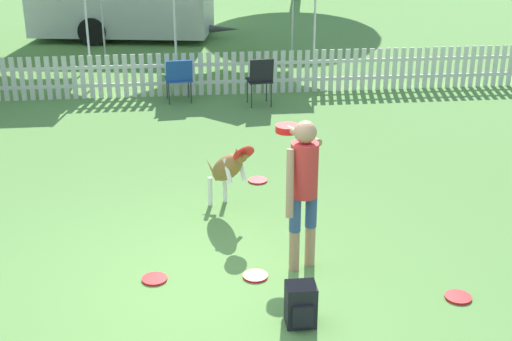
{
  "coord_description": "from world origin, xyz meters",
  "views": [
    {
      "loc": [
        -0.17,
        -6.18,
        3.79
      ],
      "look_at": [
        0.64,
        1.17,
        0.78
      ],
      "focal_mm": 50.0,
      "sensor_mm": 36.0,
      "label": 1
    }
  ],
  "objects_px": {
    "frisbee_near_handler": "(155,279)",
    "frisbee_far_scatter": "(258,180)",
    "frisbee_midfield": "(458,297)",
    "frisbee_near_dog": "(255,276)",
    "leaping_dog": "(228,168)",
    "backpack_on_grass": "(301,305)",
    "handler_person": "(302,176)",
    "folding_chair_green_right": "(260,77)",
    "folding_chair_center": "(179,76)"
  },
  "relations": [
    {
      "from": "backpack_on_grass",
      "to": "handler_person",
      "type": "bearing_deg",
      "value": 80.54
    },
    {
      "from": "handler_person",
      "to": "frisbee_near_handler",
      "type": "distance_m",
      "value": 1.84
    },
    {
      "from": "frisbee_near_dog",
      "to": "folding_chair_green_right",
      "type": "distance_m",
      "value": 6.03
    },
    {
      "from": "frisbee_near_handler",
      "to": "backpack_on_grass",
      "type": "xyz_separation_m",
      "value": [
        1.35,
        -0.93,
        0.19
      ]
    },
    {
      "from": "frisbee_midfield",
      "to": "frisbee_near_dog",
      "type": "bearing_deg",
      "value": 162.2
    },
    {
      "from": "folding_chair_green_right",
      "to": "frisbee_near_handler",
      "type": "bearing_deg",
      "value": 66.74
    },
    {
      "from": "backpack_on_grass",
      "to": "folding_chair_center",
      "type": "relative_size",
      "value": 0.5
    },
    {
      "from": "leaping_dog",
      "to": "frisbee_far_scatter",
      "type": "distance_m",
      "value": 1.17
    },
    {
      "from": "frisbee_far_scatter",
      "to": "frisbee_near_handler",
      "type": "bearing_deg",
      "value": -118.63
    },
    {
      "from": "frisbee_far_scatter",
      "to": "folding_chair_center",
      "type": "bearing_deg",
      "value": 104.68
    },
    {
      "from": "frisbee_far_scatter",
      "to": "frisbee_midfield",
      "type": "bearing_deg",
      "value": -62.58
    },
    {
      "from": "frisbee_midfield",
      "to": "folding_chair_center",
      "type": "height_order",
      "value": "folding_chair_center"
    },
    {
      "from": "leaping_dog",
      "to": "frisbee_near_handler",
      "type": "height_order",
      "value": "leaping_dog"
    },
    {
      "from": "leaping_dog",
      "to": "frisbee_midfield",
      "type": "relative_size",
      "value": 3.95
    },
    {
      "from": "frisbee_near_handler",
      "to": "folding_chair_green_right",
      "type": "height_order",
      "value": "folding_chair_green_right"
    },
    {
      "from": "frisbee_near_handler",
      "to": "frisbee_midfield",
      "type": "relative_size",
      "value": 1.0
    },
    {
      "from": "handler_person",
      "to": "leaping_dog",
      "type": "bearing_deg",
      "value": 90.48
    },
    {
      "from": "frisbee_midfield",
      "to": "folding_chair_center",
      "type": "distance_m",
      "value": 7.48
    },
    {
      "from": "handler_person",
      "to": "folding_chair_center",
      "type": "distance_m",
      "value": 6.31
    },
    {
      "from": "frisbee_midfield",
      "to": "frisbee_far_scatter",
      "type": "bearing_deg",
      "value": 117.42
    },
    {
      "from": "handler_person",
      "to": "frisbee_far_scatter",
      "type": "relative_size",
      "value": 6.25
    },
    {
      "from": "frisbee_far_scatter",
      "to": "folding_chair_center",
      "type": "height_order",
      "value": "folding_chair_center"
    },
    {
      "from": "leaping_dog",
      "to": "backpack_on_grass",
      "type": "height_order",
      "value": "leaping_dog"
    },
    {
      "from": "leaping_dog",
      "to": "backpack_on_grass",
      "type": "relative_size",
      "value": 2.52
    },
    {
      "from": "frisbee_near_dog",
      "to": "folding_chair_green_right",
      "type": "height_order",
      "value": "folding_chair_green_right"
    },
    {
      "from": "frisbee_midfield",
      "to": "frisbee_far_scatter",
      "type": "relative_size",
      "value": 1.0
    },
    {
      "from": "frisbee_midfield",
      "to": "folding_chair_center",
      "type": "bearing_deg",
      "value": 110.65
    },
    {
      "from": "frisbee_near_dog",
      "to": "backpack_on_grass",
      "type": "height_order",
      "value": "backpack_on_grass"
    },
    {
      "from": "frisbee_midfield",
      "to": "folding_chair_green_right",
      "type": "relative_size",
      "value": 0.29
    },
    {
      "from": "frisbee_near_handler",
      "to": "leaping_dog",
      "type": "bearing_deg",
      "value": 60.39
    },
    {
      "from": "handler_person",
      "to": "folding_chair_green_right",
      "type": "relative_size",
      "value": 1.82
    },
    {
      "from": "frisbee_near_handler",
      "to": "frisbee_far_scatter",
      "type": "bearing_deg",
      "value": 61.37
    },
    {
      "from": "frisbee_near_handler",
      "to": "frisbee_far_scatter",
      "type": "height_order",
      "value": "same"
    },
    {
      "from": "frisbee_far_scatter",
      "to": "backpack_on_grass",
      "type": "height_order",
      "value": "backpack_on_grass"
    },
    {
      "from": "frisbee_midfield",
      "to": "frisbee_far_scatter",
      "type": "distance_m",
      "value": 3.52
    },
    {
      "from": "leaping_dog",
      "to": "folding_chair_green_right",
      "type": "xyz_separation_m",
      "value": [
        0.9,
        4.36,
        -0.05
      ]
    },
    {
      "from": "leaping_dog",
      "to": "frisbee_midfield",
      "type": "bearing_deg",
      "value": 108.57
    },
    {
      "from": "folding_chair_center",
      "to": "folding_chair_green_right",
      "type": "relative_size",
      "value": 0.91
    },
    {
      "from": "frisbee_near_dog",
      "to": "frisbee_near_handler",
      "type": "bearing_deg",
      "value": 177.04
    },
    {
      "from": "leaping_dog",
      "to": "frisbee_midfield",
      "type": "height_order",
      "value": "leaping_dog"
    },
    {
      "from": "leaping_dog",
      "to": "backpack_on_grass",
      "type": "xyz_separation_m",
      "value": [
        0.48,
        -2.47,
        -0.38
      ]
    },
    {
      "from": "frisbee_near_handler",
      "to": "folding_chair_center",
      "type": "xyz_separation_m",
      "value": [
        0.33,
        6.31,
        0.48
      ]
    },
    {
      "from": "frisbee_near_dog",
      "to": "frisbee_midfield",
      "type": "height_order",
      "value": "same"
    },
    {
      "from": "frisbee_far_scatter",
      "to": "folding_chair_green_right",
      "type": "relative_size",
      "value": 0.29
    },
    {
      "from": "handler_person",
      "to": "frisbee_near_dog",
      "type": "bearing_deg",
      "value": 176.95
    },
    {
      "from": "frisbee_near_dog",
      "to": "frisbee_far_scatter",
      "type": "relative_size",
      "value": 1.0
    },
    {
      "from": "backpack_on_grass",
      "to": "folding_chair_center",
      "type": "height_order",
      "value": "folding_chair_center"
    },
    {
      "from": "handler_person",
      "to": "leaping_dog",
      "type": "distance_m",
      "value": 1.6
    },
    {
      "from": "frisbee_near_dog",
      "to": "frisbee_midfield",
      "type": "distance_m",
      "value": 2.03
    },
    {
      "from": "frisbee_midfield",
      "to": "backpack_on_grass",
      "type": "distance_m",
      "value": 1.64
    }
  ]
}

